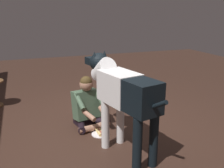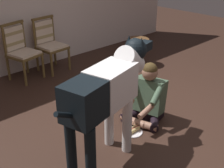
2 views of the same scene
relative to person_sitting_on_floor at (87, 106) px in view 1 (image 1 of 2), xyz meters
The scene contains 4 objects.
ground_plane 0.39m from the person_sitting_on_floor, 124.86° to the right, with size 13.06×13.06×0.00m, color #35211A.
person_sitting_on_floor is the anchor object (origin of this frame).
large_dog 1.06m from the person_sitting_on_floor, 166.89° to the right, with size 1.62×0.55×1.26m.
hot_dog_on_plate 0.50m from the person_sitting_on_floor, 166.89° to the right, with size 0.26×0.26×0.06m.
Camera 1 is at (-3.58, 1.11, 1.81)m, focal length 40.88 mm.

